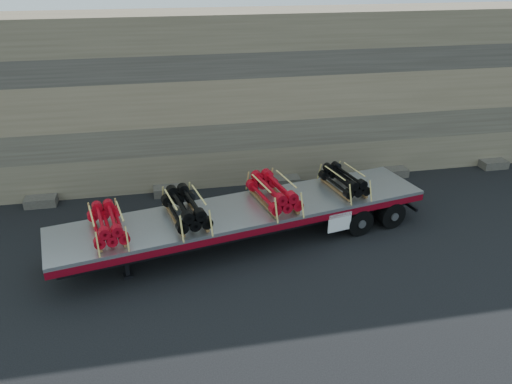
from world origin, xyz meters
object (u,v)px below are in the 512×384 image
bundle_front (107,224)px  bundle_rear (344,181)px  bundle_midrear (274,192)px  bundle_midfront (186,209)px  trailer (246,225)px

bundle_front → bundle_rear: 8.33m
bundle_front → bundle_midrear: bearing=0.0°
bundle_midfront → bundle_front: bearing=180.0°
bundle_midfront → bundle_rear: 5.88m
trailer → bundle_front: bundle_front is taller
bundle_front → bundle_rear: (8.17, 1.66, -0.01)m
bundle_midfront → bundle_rear: size_ratio=1.12×
trailer → bundle_rear: bundle_rear is taller
bundle_midfront → trailer: bearing=0.0°
bundle_rear → bundle_front: bearing=-180.0°
bundle_midfront → bundle_midrear: bearing=0.0°
bundle_front → bundle_rear: bundle_front is taller
bundle_midrear → bundle_rear: bundle_midrear is taller
trailer → bundle_midfront: bundle_midfront is taller
bundle_midrear → trailer: bearing=180.0°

